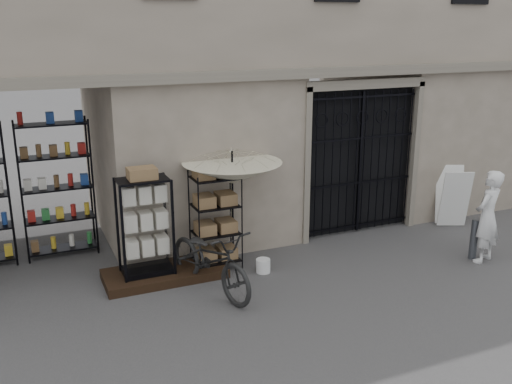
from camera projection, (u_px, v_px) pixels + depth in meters
name	position (u px, v px, depth m)	size (l,w,h in m)	color
ground	(337.00, 290.00, 9.10)	(80.00, 80.00, 0.00)	#232326
main_building	(241.00, 2.00, 11.34)	(14.00, 4.00, 9.00)	gray
shop_recess	(17.00, 187.00, 9.42)	(3.00, 1.70, 3.00)	black
shop_shelving	(15.00, 194.00, 9.91)	(2.70, 0.50, 2.50)	black
iron_gate	(356.00, 159.00, 11.35)	(2.50, 0.21, 3.00)	black
step_platform	(165.00, 274.00, 9.53)	(2.00, 0.90, 0.15)	black
display_cabinet	(145.00, 231.00, 9.19)	(0.82, 0.53, 1.73)	black
wire_rack	(216.00, 222.00, 9.71)	(0.78, 0.57, 1.73)	black
market_umbrella	(232.00, 167.00, 9.67)	(1.51, 1.54, 2.43)	black
white_bucket	(263.00, 266.00, 9.73)	(0.24, 0.24, 0.24)	silver
bicycle	(211.00, 290.00, 9.10)	(0.72, 1.08, 2.05)	black
steel_bollard	(474.00, 239.00, 10.22)	(0.14, 0.14, 0.75)	#545960
shopkeeper	(482.00, 261.00, 10.23)	(0.61, 1.67, 0.40)	silver
easel_sign	(452.00, 197.00, 11.85)	(0.80, 0.84, 1.22)	silver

